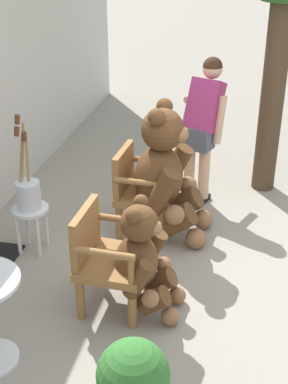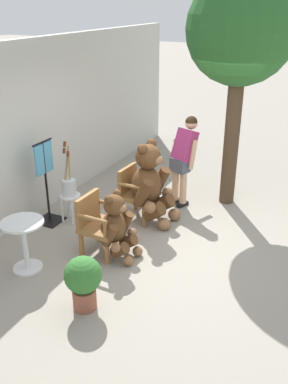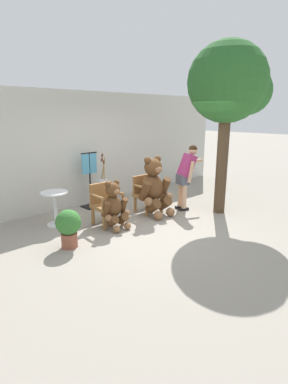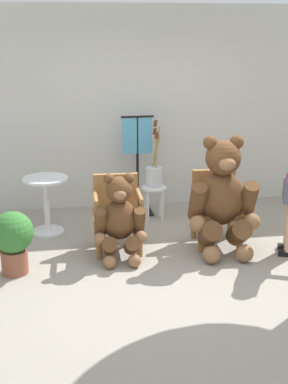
{
  "view_description": "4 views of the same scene",
  "coord_description": "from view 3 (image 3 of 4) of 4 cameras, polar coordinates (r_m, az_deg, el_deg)",
  "views": [
    {
      "loc": [
        -3.93,
        -0.3,
        2.85
      ],
      "look_at": [
        -0.1,
        0.55,
        0.8
      ],
      "focal_mm": 50.0,
      "sensor_mm": 36.0,
      "label": 1
    },
    {
      "loc": [
        -5.07,
        -2.14,
        3.34
      ],
      "look_at": [
        0.1,
        0.37,
        0.73
      ],
      "focal_mm": 40.0,
      "sensor_mm": 36.0,
      "label": 2
    },
    {
      "loc": [
        -4.08,
        -4.16,
        2.27
      ],
      "look_at": [
        0.26,
        0.48,
        0.59
      ],
      "focal_mm": 28.0,
      "sensor_mm": 36.0,
      "label": 3
    },
    {
      "loc": [
        -1.22,
        -5.05,
        2.49
      ],
      "look_at": [
        -0.31,
        0.5,
        0.75
      ],
      "focal_mm": 50.0,
      "sensor_mm": 36.0,
      "label": 4
    }
  ],
  "objects": [
    {
      "name": "teddy_bear_small",
      "position": [
        6.05,
        -5.72,
        -2.51
      ],
      "size": [
        0.59,
        0.56,
        0.98
      ],
      "color": "brown",
      "rests_on": "ground"
    },
    {
      "name": "person_visitor",
      "position": [
        7.19,
        8.09,
        3.8
      ],
      "size": [
        0.83,
        0.48,
        1.55
      ],
      "color": "black",
      "rests_on": "ground"
    },
    {
      "name": "ground_plane",
      "position": [
        6.26,
        1.28,
        -6.5
      ],
      "size": [
        60.0,
        60.0,
        0.0
      ],
      "primitive_type": "plane",
      "color": "gray"
    },
    {
      "name": "brush_bucket",
      "position": [
        7.3,
        -7.74,
        1.67
      ],
      "size": [
        0.22,
        0.22,
        0.89
      ],
      "color": "silver",
      "rests_on": "white_stool"
    },
    {
      "name": "teddy_bear_large",
      "position": [
        6.79,
        1.95,
        1.04
      ],
      "size": [
        0.81,
        0.78,
        1.35
      ],
      "color": "brown",
      "rests_on": "ground"
    },
    {
      "name": "white_stool",
      "position": [
        7.36,
        -7.67,
        -0.43
      ],
      "size": [
        0.34,
        0.34,
        0.46
      ],
      "color": "silver",
      "rests_on": "ground"
    },
    {
      "name": "round_side_table",
      "position": [
        6.43,
        -16.57,
        -2.33
      ],
      "size": [
        0.56,
        0.56,
        0.72
      ],
      "color": "silver",
      "rests_on": "ground"
    },
    {
      "name": "potted_plant",
      "position": [
        5.34,
        -14.19,
        -6.24
      ],
      "size": [
        0.44,
        0.44,
        0.68
      ],
      "color": "brown",
      "rests_on": "ground"
    },
    {
      "name": "back_wall",
      "position": [
        7.78,
        -11.24,
        8.08
      ],
      "size": [
        10.0,
        0.16,
        2.8
      ],
      "primitive_type": "cube",
      "color": "beige",
      "rests_on": "ground"
    },
    {
      "name": "clothing_display_stand",
      "position": [
        7.43,
        -10.24,
        2.5
      ],
      "size": [
        0.44,
        0.4,
        1.36
      ],
      "color": "black",
      "rests_on": "ground"
    },
    {
      "name": "patio_tree",
      "position": [
        7.05,
        16.21,
        18.84
      ],
      "size": [
        1.8,
        1.71,
        3.77
      ],
      "color": "#473523",
      "rests_on": "ground"
    },
    {
      "name": "wooden_chair_left",
      "position": [
        6.29,
        -7.33,
        -2.06
      ],
      "size": [
        0.58,
        0.54,
        0.86
      ],
      "color": "olive",
      "rests_on": "ground"
    },
    {
      "name": "wooden_chair_right",
      "position": [
        7.02,
        0.51,
        -0.15
      ],
      "size": [
        0.59,
        0.55,
        0.86
      ],
      "color": "olive",
      "rests_on": "ground"
    }
  ]
}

